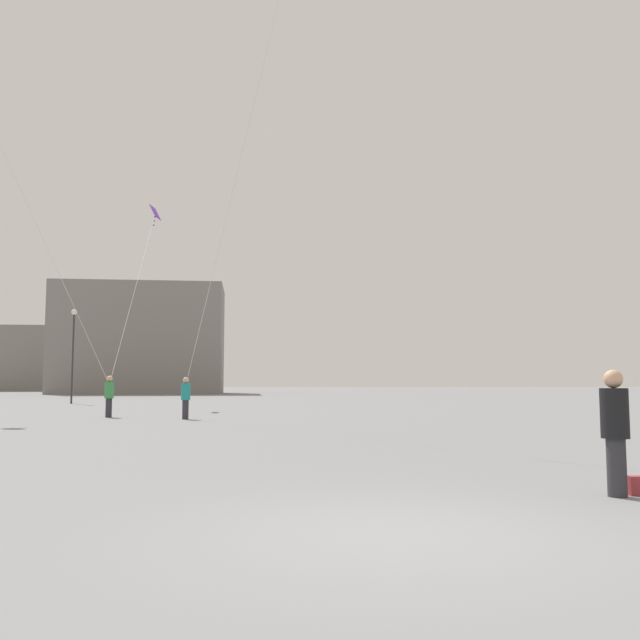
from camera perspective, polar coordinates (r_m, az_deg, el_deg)
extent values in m
plane|color=slate|center=(6.68, 6.68, -17.66)|extent=(300.00, 300.00, 0.00)
cylinder|color=#2D2D33|center=(9.43, 23.84, -11.36)|extent=(0.24, 0.24, 0.73)
cylinder|color=black|center=(9.38, 23.69, -7.24)|extent=(0.35, 0.35, 0.63)
sphere|color=tan|center=(9.37, 23.59, -4.59)|extent=(0.24, 0.24, 0.24)
cylinder|color=#2D2D33|center=(28.27, -17.47, -7.12)|extent=(0.25, 0.25, 0.75)
cylinder|color=#388C47|center=(28.25, -17.43, -5.69)|extent=(0.36, 0.36, 0.66)
sphere|color=tan|center=(28.25, -17.41, -4.77)|extent=(0.25, 0.25, 0.25)
cylinder|color=#2D2D33|center=(26.11, -11.34, -7.46)|extent=(0.24, 0.24, 0.72)
cylinder|color=teal|center=(26.10, -11.31, -5.98)|extent=(0.35, 0.35, 0.63)
sphere|color=tan|center=(26.09, -11.29, -5.03)|extent=(0.24, 0.24, 0.24)
cylinder|color=silver|center=(30.76, -22.65, 6.93)|extent=(6.65, 1.77, 12.79)
pyramid|color=purple|center=(39.41, -13.73, 8.85)|extent=(0.83, 1.41, 0.72)
sphere|color=purple|center=(39.49, -13.82, 8.48)|extent=(0.10, 0.10, 0.10)
sphere|color=purple|center=(39.57, -13.87, 8.14)|extent=(0.10, 0.10, 0.10)
sphere|color=purple|center=(39.66, -13.93, 7.80)|extent=(0.10, 0.10, 0.10)
cylinder|color=silver|center=(33.56, -15.30, 2.96)|extent=(0.54, 10.20, 9.60)
cylinder|color=silver|center=(23.45, -7.14, 11.83)|extent=(4.28, 6.84, 13.99)
cube|color=gray|center=(105.95, -21.71, -3.09)|extent=(17.36, 10.31, 9.26)
cube|color=gray|center=(79.52, -14.91, -1.62)|extent=(19.19, 11.65, 12.29)
cylinder|color=#2D2D30|center=(45.89, -20.23, -3.10)|extent=(0.12, 0.12, 5.71)
sphere|color=#EAE5C6|center=(46.09, -20.11, 0.64)|extent=(0.36, 0.36, 0.36)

